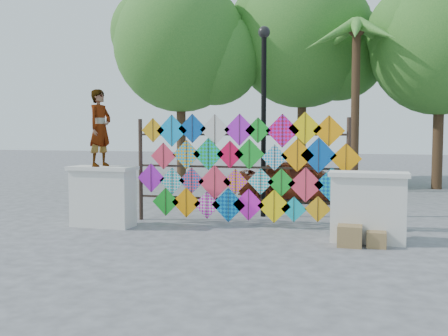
{
  "coord_description": "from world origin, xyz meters",
  "views": [
    {
      "loc": [
        2.72,
        -9.54,
        1.98
      ],
      "look_at": [
        -0.26,
        0.6,
        1.24
      ],
      "focal_mm": 40.0,
      "sensor_mm": 36.0,
      "label": 1
    }
  ],
  "objects": [
    {
      "name": "vendor_woman",
      "position": [
        -2.74,
        -0.2,
        2.09
      ],
      "size": [
        0.49,
        0.65,
        1.62
      ],
      "primitive_type": "imported",
      "rotation": [
        0.0,
        0.0,
        1.38
      ],
      "color": "#99999E",
      "rests_on": "parapet_left"
    },
    {
      "name": "tree_east",
      "position": [
        5.09,
        9.53,
        4.99
      ],
      "size": [
        5.4,
        4.8,
        7.42
      ],
      "color": "#482E1E",
      "rests_on": "ground"
    },
    {
      "name": "kite_rack",
      "position": [
        0.1,
        0.72,
        1.23
      ],
      "size": [
        4.94,
        0.24,
        2.42
      ],
      "color": "#31221B",
      "rests_on": "ground"
    },
    {
      "name": "ground",
      "position": [
        0.0,
        0.0,
        0.0
      ],
      "size": [
        80.0,
        80.0,
        0.0
      ],
      "primitive_type": "plane",
      "color": "gray",
      "rests_on": "ground"
    },
    {
      "name": "tree_west",
      "position": [
        -4.4,
        9.03,
        5.38
      ],
      "size": [
        5.85,
        5.2,
        8.01
      ],
      "color": "#482E1E",
      "rests_on": "ground"
    },
    {
      "name": "parapet_right",
      "position": [
        2.7,
        -0.2,
        0.65
      ],
      "size": [
        1.4,
        0.65,
        1.28
      ],
      "color": "silver",
      "rests_on": "ground"
    },
    {
      "name": "parapet_left",
      "position": [
        -2.7,
        -0.2,
        0.65
      ],
      "size": [
        1.4,
        0.65,
        1.28
      ],
      "color": "silver",
      "rests_on": "ground"
    },
    {
      "name": "tree_mid",
      "position": [
        0.11,
        11.03,
        5.77
      ],
      "size": [
        6.3,
        5.6,
        8.61
      ],
      "color": "#482E1E",
      "rests_on": "ground"
    },
    {
      "name": "sedan",
      "position": [
        0.83,
        4.95,
        0.62
      ],
      "size": [
        3.67,
        1.58,
        1.24
      ],
      "primitive_type": "imported",
      "rotation": [
        0.0,
        0.0,
        1.6
      ],
      "color": "#501D0D",
      "rests_on": "ground"
    },
    {
      "name": "cardboard_box_far",
      "position": [
        2.85,
        -0.61,
        0.14
      ],
      "size": [
        0.33,
        0.3,
        0.28
      ],
      "primitive_type": "cube",
      "color": "olive",
      "rests_on": "ground"
    },
    {
      "name": "lamppost",
      "position": [
        0.3,
        2.0,
        2.69
      ],
      "size": [
        0.28,
        0.28,
        4.46
      ],
      "color": "black",
      "rests_on": "ground"
    },
    {
      "name": "palm_tree",
      "position": [
        2.2,
        8.0,
        4.95
      ],
      "size": [
        3.62,
        3.62,
        5.83
      ],
      "color": "#482E1E",
      "rests_on": "ground"
    },
    {
      "name": "cardboard_box_near",
      "position": [
        2.41,
        -0.66,
        0.19
      ],
      "size": [
        0.42,
        0.37,
        0.37
      ],
      "primitive_type": "cube",
      "color": "olive",
      "rests_on": "ground"
    }
  ]
}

